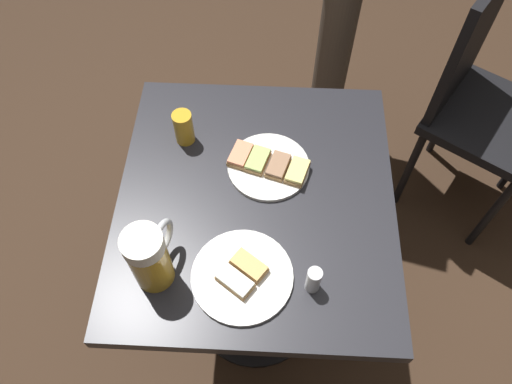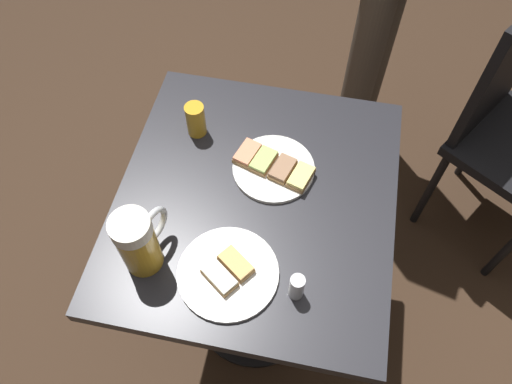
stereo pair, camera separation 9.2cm
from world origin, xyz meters
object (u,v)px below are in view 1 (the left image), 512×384
object	(u,v)px
beer_glass_small	(184,127)
plate_near	(269,165)
plate_far	(242,276)
salt_shaker	(314,280)
beer_mug	(150,257)
cafe_chair	(481,97)

from	to	relation	value
beer_glass_small	plate_near	bearing A→B (deg)	69.61
plate_far	salt_shaker	bearing A→B (deg)	84.50
beer_mug	salt_shaker	world-z (taller)	beer_mug
plate_near	beer_mug	bearing A→B (deg)	-38.57
beer_glass_small	salt_shaker	distance (m)	0.49
plate_far	beer_glass_small	world-z (taller)	beer_glass_small
beer_mug	beer_glass_small	bearing A→B (deg)	177.44
plate_near	plate_far	bearing A→B (deg)	-9.07
beer_glass_small	beer_mug	bearing A→B (deg)	-2.56
plate_near	beer_glass_small	world-z (taller)	beer_glass_small
beer_mug	cafe_chair	world-z (taller)	cafe_chair
beer_mug	beer_glass_small	distance (m)	0.37
salt_shaker	cafe_chair	distance (m)	1.00
plate_far	salt_shaker	xyz separation A→B (m)	(0.01, 0.15, 0.03)
plate_near	beer_mug	size ratio (longest dim) A/B	1.22
beer_mug	cafe_chair	xyz separation A→B (m)	(-0.75, 0.91, -0.30)
beer_mug	beer_glass_small	world-z (taller)	beer_mug
beer_mug	cafe_chair	size ratio (longest dim) A/B	0.18
beer_glass_small	salt_shaker	world-z (taller)	beer_glass_small
beer_mug	salt_shaker	distance (m)	0.33
beer_mug	salt_shaker	bearing A→B (deg)	87.48
plate_near	plate_far	size ratio (longest dim) A/B	0.94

